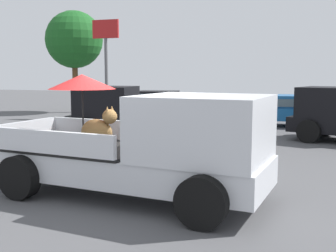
% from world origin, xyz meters
% --- Properties ---
extents(ground_plane, '(80.00, 80.00, 0.00)m').
position_xyz_m(ground_plane, '(0.00, 0.00, 0.00)').
color(ground_plane, '#4C4C4F').
extents(pickup_truck_main, '(5.20, 2.63, 2.24)m').
position_xyz_m(pickup_truck_main, '(0.44, -0.04, 0.97)').
color(pickup_truck_main, black).
rests_on(pickup_truck_main, ground).
extents(pickup_truck_far, '(4.98, 2.61, 1.80)m').
position_xyz_m(pickup_truck_far, '(-2.82, 6.49, 0.87)').
color(pickup_truck_far, black).
rests_on(pickup_truck_far, ground).
extents(parked_sedan_near, '(4.50, 2.42, 1.33)m').
position_xyz_m(parked_sedan_near, '(-4.70, 13.98, 0.74)').
color(parked_sedan_near, black).
rests_on(parked_sedan_near, ground).
extents(parked_sedan_far, '(4.41, 2.20, 1.33)m').
position_xyz_m(parked_sedan_far, '(2.10, 11.68, 0.74)').
color(parked_sedan_far, black).
rests_on(parked_sedan_far, ground).
extents(motel_sign, '(1.40, 0.16, 4.89)m').
position_xyz_m(motel_sign, '(-6.77, 12.01, 3.45)').
color(motel_sign, '#59595B').
rests_on(motel_sign, ground).
extents(tree_by_lot, '(3.26, 3.26, 5.80)m').
position_xyz_m(tree_by_lot, '(-9.96, 14.25, 4.15)').
color(tree_by_lot, brown).
rests_on(tree_by_lot, ground).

